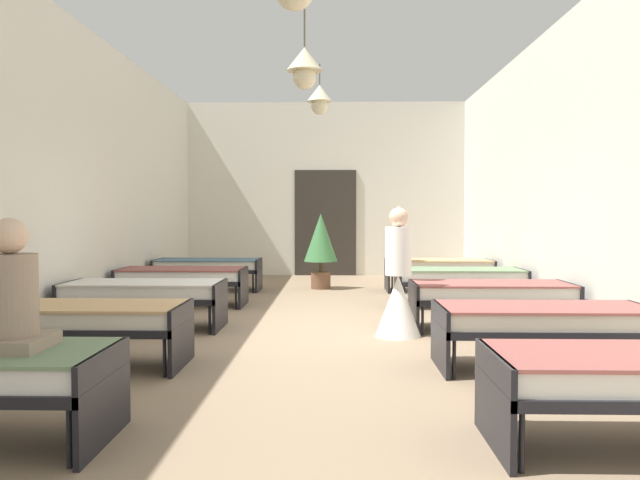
% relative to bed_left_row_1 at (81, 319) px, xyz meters
% --- Properties ---
extents(ground_plane, '(6.90, 14.00, 0.10)m').
position_rel_bed_left_row_1_xyz_m(ground_plane, '(2.10, 1.90, -0.49)').
color(ground_plane, '#8C755B').
extents(room_shell, '(6.70, 13.60, 3.94)m').
position_rel_bed_left_row_1_xyz_m(room_shell, '(2.10, 3.29, 1.54)').
color(room_shell, silver).
rests_on(room_shell, ground).
extents(bed_left_row_1, '(1.90, 0.84, 0.57)m').
position_rel_bed_left_row_1_xyz_m(bed_left_row_1, '(0.00, 0.00, 0.00)').
color(bed_left_row_1, black).
rests_on(bed_left_row_1, ground).
extents(bed_right_row_1, '(1.90, 0.84, 0.57)m').
position_rel_bed_left_row_1_xyz_m(bed_right_row_1, '(4.20, 0.00, 0.00)').
color(bed_right_row_1, black).
rests_on(bed_right_row_1, ground).
extents(bed_left_row_2, '(1.90, 0.84, 0.57)m').
position_rel_bed_left_row_1_xyz_m(bed_left_row_2, '(0.00, 1.90, 0.00)').
color(bed_left_row_2, black).
rests_on(bed_left_row_2, ground).
extents(bed_right_row_2, '(1.90, 0.84, 0.57)m').
position_rel_bed_left_row_1_xyz_m(bed_right_row_2, '(4.20, 1.90, 0.00)').
color(bed_right_row_2, black).
rests_on(bed_right_row_2, ground).
extents(bed_left_row_3, '(1.90, 0.84, 0.57)m').
position_rel_bed_left_row_1_xyz_m(bed_left_row_3, '(0.00, 3.80, 0.00)').
color(bed_left_row_3, black).
rests_on(bed_left_row_3, ground).
extents(bed_right_row_3, '(1.90, 0.84, 0.57)m').
position_rel_bed_left_row_1_xyz_m(bed_right_row_3, '(4.20, 3.80, 0.00)').
color(bed_right_row_3, black).
rests_on(bed_right_row_3, ground).
extents(bed_left_row_4, '(1.90, 0.84, 0.57)m').
position_rel_bed_left_row_1_xyz_m(bed_left_row_4, '(0.00, 5.70, 0.00)').
color(bed_left_row_4, black).
rests_on(bed_left_row_4, ground).
extents(bed_right_row_4, '(1.90, 0.84, 0.57)m').
position_rel_bed_left_row_1_xyz_m(bed_right_row_4, '(4.20, 5.70, 0.00)').
color(bed_right_row_4, black).
rests_on(bed_right_row_4, ground).
extents(nurse_near_aisle, '(0.52, 0.52, 1.49)m').
position_rel_bed_left_row_1_xyz_m(nurse_near_aisle, '(3.05, 1.49, 0.09)').
color(nurse_near_aisle, white).
rests_on(nurse_near_aisle, ground).
extents(patient_seated_primary, '(0.44, 0.44, 0.80)m').
position_rel_bed_left_row_1_xyz_m(patient_seated_primary, '(0.35, -1.87, 0.43)').
color(patient_seated_primary, gray).
rests_on(patient_seated_primary, bed_left_row_0).
extents(potted_plant, '(0.63, 0.63, 1.41)m').
position_rel_bed_left_row_1_xyz_m(potted_plant, '(2.06, 6.02, 0.43)').
color(potted_plant, brown).
rests_on(potted_plant, ground).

